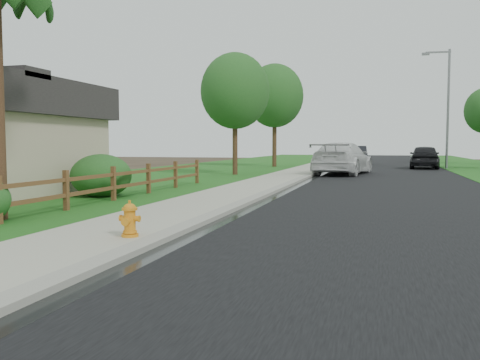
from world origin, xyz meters
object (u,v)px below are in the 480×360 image
(ranch_fence, at_px, (92,185))
(streetlight, at_px, (446,102))
(white_suv, at_px, (343,159))
(dark_car_mid, at_px, (424,157))
(fire_hydrant, at_px, (130,220))

(ranch_fence, distance_m, streetlight, 29.61)
(white_suv, distance_m, dark_car_mid, 10.50)
(dark_car_mid, xyz_separation_m, streetlight, (1.34, -0.12, 3.96))
(white_suv, bearing_deg, streetlight, -117.26)
(ranch_fence, height_order, streetlight, streetlight)
(ranch_fence, height_order, fire_hydrant, ranch_fence)
(dark_car_mid, height_order, streetlight, streetlight)
(ranch_fence, xyz_separation_m, dark_car_mid, (10.80, 26.80, 0.26))
(fire_hydrant, bearing_deg, ranch_fence, 128.70)
(fire_hydrant, height_order, streetlight, streetlight)
(white_suv, distance_m, streetlight, 11.78)
(fire_hydrant, bearing_deg, white_suv, 84.56)
(streetlight, bearing_deg, fire_hydrant, -105.55)
(ranch_fence, xyz_separation_m, streetlight, (12.14, 26.68, 4.21))
(white_suv, height_order, streetlight, streetlight)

